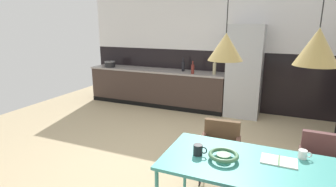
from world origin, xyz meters
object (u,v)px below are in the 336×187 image
object	(u,v)px
bottle_wine_green	(183,66)
mug_short_terracotta	(303,154)
pendant_lamp_over_table_near	(226,47)
open_book	(279,161)
armchair_near_window	(322,160)
dining_table	(257,169)
bottle_vinegar_dark	(214,68)
refrigerator_column	(244,71)
cooking_pot	(110,64)
mug_white_ceramic	(198,150)
pendant_lamp_over_table_far	(317,47)
bottle_spice_small	(193,69)
fruit_bowl	(224,156)
armchair_facing_counter	(220,143)

from	to	relation	value
bottle_wine_green	mug_short_terracotta	bearing A→B (deg)	-53.97
pendant_lamp_over_table_near	open_book	bearing A→B (deg)	12.81
armchair_near_window	bottle_wine_green	bearing A→B (deg)	-43.89
dining_table	bottle_vinegar_dark	xyz separation A→B (m)	(-1.27, 3.49, 0.31)
refrigerator_column	bottle_vinegar_dark	xyz separation A→B (m)	(-0.64, -0.08, 0.04)
armchair_near_window	mug_short_terracotta	xyz separation A→B (m)	(-0.26, -0.60, 0.30)
cooking_pot	pendant_lamp_over_table_near	world-z (taller)	pendant_lamp_over_table_near
dining_table	bottle_vinegar_dark	world-z (taller)	bottle_vinegar_dark
mug_white_ceramic	pendant_lamp_over_table_far	bearing A→B (deg)	1.87
bottle_wine_green	bottle_vinegar_dark	world-z (taller)	bottle_vinegar_dark
refrigerator_column	mug_white_ceramic	xyz separation A→B (m)	(0.08, -3.60, -0.18)
bottle_vinegar_dark	pendant_lamp_over_table_near	world-z (taller)	pendant_lamp_over_table_near
armchair_near_window	mug_short_terracotta	world-z (taller)	mug_short_terracotta
dining_table	bottle_spice_small	size ratio (longest dim) A/B	5.91
bottle_spice_small	pendant_lamp_over_table_far	distance (m)	4.05
pendant_lamp_over_table_near	mug_white_ceramic	bearing A→B (deg)	-166.23
armchair_near_window	pendant_lamp_over_table_far	distance (m)	1.62
fruit_bowl	cooking_pot	bearing A→B (deg)	136.68
mug_white_ceramic	bottle_vinegar_dark	size ratio (longest dim) A/B	0.41
bottle_vinegar_dark	bottle_spice_small	bearing A→B (deg)	-166.12
refrigerator_column	armchair_facing_counter	bearing A→B (deg)	-87.67
dining_table	armchair_facing_counter	xyz separation A→B (m)	(-0.52, 0.86, -0.21)
open_book	cooking_pot	world-z (taller)	cooking_pot
armchair_near_window	armchair_facing_counter	xyz separation A→B (m)	(-1.15, -0.03, -0.00)
mug_short_terracotta	bottle_vinegar_dark	bearing A→B (deg)	117.16
bottle_spice_small	pendant_lamp_over_table_near	size ratio (longest dim) A/B	0.29
pendant_lamp_over_table_near	pendant_lamp_over_table_far	bearing A→B (deg)	-1.66
armchair_facing_counter	mug_white_ceramic	bearing A→B (deg)	84.10
armchair_facing_counter	mug_white_ceramic	size ratio (longest dim) A/B	5.57
fruit_bowl	mug_short_terracotta	world-z (taller)	mug_short_terracotta
mug_short_terracotta	mug_white_ceramic	size ratio (longest dim) A/B	0.87
dining_table	bottle_vinegar_dark	size ratio (longest dim) A/B	5.15
open_book	refrigerator_column	bearing A→B (deg)	103.20
armchair_facing_counter	armchair_near_window	bearing A→B (deg)	177.43
bottle_wine_green	bottle_vinegar_dark	size ratio (longest dim) A/B	0.94
dining_table	armchair_facing_counter	size ratio (longest dim) A/B	2.27
bottle_vinegar_dark	pendant_lamp_over_table_far	xyz separation A→B (m)	(1.61, -3.49, 0.80)
armchair_near_window	pendant_lamp_over_table_near	xyz separation A→B (m)	(-0.98, -0.87, 1.29)
mug_short_terracotta	pendant_lamp_over_table_far	bearing A→B (deg)	-96.10
open_book	bottle_wine_green	distance (m)	4.14
open_book	bottle_spice_small	xyz separation A→B (m)	(-1.90, 3.24, 0.24)
cooking_pot	armchair_near_window	bearing A→B (deg)	-28.93
cooking_pot	pendant_lamp_over_table_near	xyz separation A→B (m)	(3.64, -3.43, 0.83)
refrigerator_column	bottle_wine_green	xyz separation A→B (m)	(-1.42, 0.05, 0.03)
armchair_facing_counter	pendant_lamp_over_table_near	world-z (taller)	pendant_lamp_over_table_near
armchair_facing_counter	cooking_pot	world-z (taller)	cooking_pot
armchair_near_window	fruit_bowl	xyz separation A→B (m)	(-0.94, -0.92, 0.30)
bottle_wine_green	refrigerator_column	bearing A→B (deg)	-2.11
fruit_bowl	mug_white_ceramic	world-z (taller)	mug_white_ceramic
open_book	mug_short_terracotta	distance (m)	0.26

